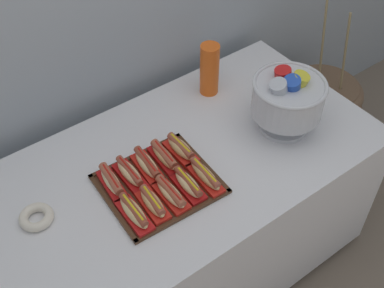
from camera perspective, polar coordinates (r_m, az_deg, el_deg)
ground_plane at (r=2.56m, az=-1.08°, el=-13.35°), size 10.00×10.00×0.00m
buffet_table at (r=2.23m, az=-1.22°, el=-8.10°), size 1.61×0.85×0.75m
floor_vase at (r=2.95m, az=13.88°, el=2.59°), size 0.52×0.52×1.02m
serving_tray at (r=1.87m, az=-3.75°, el=-4.57°), size 0.42×0.38×0.01m
hot_dog_0 at (r=1.76m, az=-6.60°, el=-7.71°), size 0.07×0.18×0.06m
hot_dog_1 at (r=1.78m, az=-4.48°, el=-6.66°), size 0.08×0.17×0.06m
hot_dog_2 at (r=1.80m, az=-2.43°, el=-5.63°), size 0.07×0.17×0.06m
hot_dog_3 at (r=1.83m, az=-0.43°, el=-4.59°), size 0.07×0.16×0.06m
hot_dog_4 at (r=1.86m, az=1.50°, el=-3.59°), size 0.07×0.18×0.06m
hot_dog_5 at (r=1.86m, az=-9.09°, el=-4.22°), size 0.07×0.17×0.06m
hot_dog_6 at (r=1.88m, az=-7.06°, el=-3.33°), size 0.07×0.17×0.06m
hot_dog_7 at (r=1.90m, az=-5.08°, el=-2.37°), size 0.08×0.18×0.06m
hot_dog_8 at (r=1.92m, az=-3.16°, el=-1.44°), size 0.07×0.18×0.06m
hot_dog_9 at (r=1.95m, az=-1.28°, el=-0.53°), size 0.07×0.16×0.06m
punch_bowl at (r=2.02m, az=10.78°, el=5.19°), size 0.29×0.29×0.27m
cup_stack at (r=2.19m, az=1.99°, el=8.45°), size 0.08×0.08×0.24m
donut at (r=1.84m, az=-17.21°, el=-7.91°), size 0.12×0.12×0.03m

